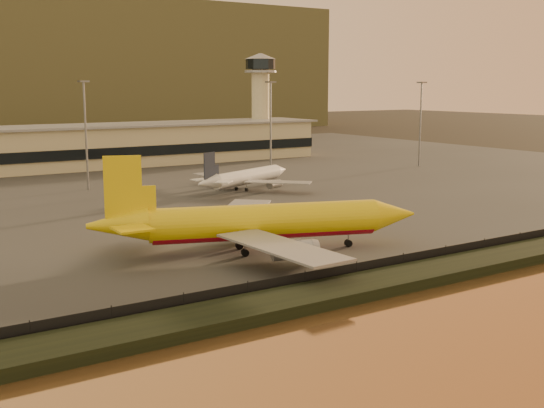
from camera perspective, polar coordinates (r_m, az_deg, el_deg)
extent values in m
plane|color=black|center=(100.63, 4.92, -4.19)|extent=(900.00, 900.00, 0.00)
cube|color=black|center=(88.14, 11.77, -5.93)|extent=(320.00, 7.00, 1.40)
cube|color=#2D2D2D|center=(183.71, -13.60, 1.99)|extent=(320.00, 220.00, 0.20)
cube|color=black|center=(90.75, 10.00, -5.02)|extent=(300.00, 0.05, 2.20)
cube|color=#C4B588|center=(211.43, -16.40, 4.52)|extent=(160.00, 22.00, 12.00)
cube|color=black|center=(200.86, -15.46, 4.02)|extent=(160.00, 0.60, 3.00)
cube|color=gray|center=(210.98, -16.48, 6.23)|extent=(164.00, 24.00, 0.60)
cylinder|color=#C4B588|center=(245.45, -0.96, 7.71)|extent=(6.40, 6.40, 30.00)
cylinder|color=black|center=(245.40, -0.97, 11.62)|extent=(10.40, 10.40, 3.50)
cone|color=gray|center=(245.50, -0.98, 12.26)|extent=(11.20, 11.20, 2.00)
cylinder|color=gray|center=(245.34, -0.97, 11.02)|extent=(11.20, 11.20, 0.80)
cylinder|color=slate|center=(165.11, -15.30, 5.45)|extent=(0.50, 0.50, 25.00)
cube|color=slate|center=(164.71, -15.50, 9.86)|extent=(2.20, 2.20, 0.40)
cylinder|color=slate|center=(184.83, -0.11, 6.23)|extent=(0.50, 0.50, 25.00)
cube|color=slate|center=(184.47, -0.11, 10.17)|extent=(2.20, 2.20, 0.40)
cylinder|color=slate|center=(211.81, 12.30, 6.47)|extent=(0.50, 0.50, 25.00)
cube|color=slate|center=(211.49, 12.43, 9.91)|extent=(2.20, 2.20, 0.40)
cube|color=brown|center=(443.23, -13.45, 10.96)|extent=(220.00, 160.00, 70.00)
cylinder|color=yellow|center=(100.00, -0.55, -1.39)|extent=(33.66, 15.86, 4.90)
cylinder|color=#A40918|center=(100.17, -0.55, -1.87)|extent=(32.42, 14.53, 3.83)
cone|color=yellow|center=(106.38, 10.14, -0.87)|extent=(7.85, 6.81, 4.90)
cone|color=yellow|center=(97.41, -12.81, -1.72)|extent=(9.63, 7.44, 4.90)
cube|color=yellow|center=(96.51, -12.37, 1.44)|extent=(5.03, 2.09, 8.58)
cube|color=yellow|center=(102.20, -11.81, -0.94)|extent=(6.57, 6.56, 0.29)
cube|color=yellow|center=(92.58, -11.59, -2.04)|extent=(4.82, 4.77, 0.29)
cube|color=gray|center=(112.51, -2.54, -0.58)|extent=(18.97, 20.30, 0.29)
cylinder|color=gray|center=(110.18, -1.01, -1.51)|extent=(6.23, 4.42, 2.70)
cube|color=gray|center=(87.57, 0.80, -3.59)|extent=(7.59, 21.51, 0.29)
cylinder|color=gray|center=(91.47, 1.73, -3.88)|extent=(6.23, 4.42, 2.70)
cylinder|color=black|center=(104.52, 6.40, -3.27)|extent=(1.30, 1.17, 1.08)
cylinder|color=slate|center=(104.39, 6.41, -2.97)|extent=(0.19, 0.19, 2.21)
cylinder|color=black|center=(98.06, -2.27, -4.09)|extent=(1.30, 1.17, 1.08)
cylinder|color=slate|center=(97.92, -2.27, -3.77)|extent=(0.19, 0.19, 2.21)
cylinder|color=black|center=(102.27, -2.77, -3.51)|extent=(1.30, 1.17, 1.08)
cylinder|color=slate|center=(102.14, -2.77, -3.20)|extent=(0.19, 0.19, 2.21)
cylinder|color=silver|center=(160.79, -2.06, 2.33)|extent=(23.17, 12.50, 3.31)
cylinder|color=gray|center=(160.86, -2.06, 2.13)|extent=(22.27, 11.57, 2.58)
cone|color=silver|center=(172.45, 0.69, 2.85)|extent=(5.56, 4.88, 3.31)
cone|color=silver|center=(149.02, -5.39, 1.80)|extent=(6.78, 5.40, 3.31)
cube|color=#1B2132|center=(149.06, -5.26, 3.21)|extent=(3.44, 1.69, 5.79)
cube|color=silver|center=(152.07, -6.05, 2.04)|extent=(3.59, 3.44, 0.20)
cube|color=silver|center=(147.98, -4.08, 1.86)|extent=(4.56, 4.54, 0.20)
cube|color=gray|center=(165.76, -4.75, 2.33)|extent=(5.00, 15.00, 0.20)
cylinder|color=gray|center=(165.82, -3.79, 2.03)|extent=(4.37, 3.25, 1.82)
cube|color=gray|center=(155.24, 0.53, 1.85)|extent=(13.85, 13.75, 0.20)
cylinder|color=gray|center=(157.95, 0.18, 1.66)|extent=(4.37, 3.25, 1.82)
cylinder|color=black|center=(168.57, -0.25, 1.74)|extent=(0.90, 0.82, 0.73)
cylinder|color=slate|center=(168.52, -0.25, 1.86)|extent=(0.17, 0.17, 1.49)
cylinder|color=black|center=(158.32, -2.14, 1.20)|extent=(0.90, 0.82, 0.73)
cylinder|color=slate|center=(158.26, -2.14, 1.34)|extent=(0.17, 0.17, 1.49)
cylinder|color=black|center=(160.06, -3.00, 1.29)|extent=(0.90, 0.82, 0.73)
cylinder|color=slate|center=(160.00, -3.01, 1.42)|extent=(0.17, 0.17, 1.49)
cube|color=yellow|center=(131.39, 5.11, -0.36)|extent=(4.60, 3.19, 1.89)
cube|color=silver|center=(123.74, -8.07, -1.12)|extent=(3.70, 1.75, 1.64)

